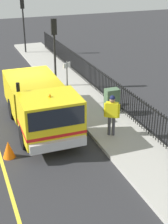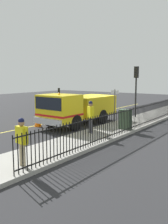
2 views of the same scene
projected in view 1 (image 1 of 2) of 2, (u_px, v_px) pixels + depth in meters
name	position (u px, v px, depth m)	size (l,w,h in m)	color
ground_plane	(29.00, 104.00, 16.85)	(57.39, 57.39, 0.00)	#2B2B2D
sidewalk_slab	(80.00, 95.00, 17.77)	(2.41, 26.09, 0.15)	#A3A099
work_truck	(41.00, 103.00, 13.88)	(2.40, 6.10, 2.47)	yellow
worker_standing	(112.00, 111.00, 13.13)	(0.55, 0.47, 1.77)	yellow
iron_fence	(98.00, 80.00, 17.81)	(0.04, 22.21, 1.32)	black
traffic_light_near	(54.00, 39.00, 17.86)	(0.32, 0.24, 3.81)	black
traffic_light_mid	(23.00, 14.00, 24.74)	(0.33, 0.26, 4.20)	black
utility_cabinet	(112.00, 100.00, 15.47)	(0.66, 0.43, 1.15)	#4C6B4C
traffic_cone	(9.00, 149.00, 12.17)	(0.47, 0.47, 0.67)	orange
street_sign	(67.00, 78.00, 15.97)	(0.44, 0.30, 2.23)	#4C4C4C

